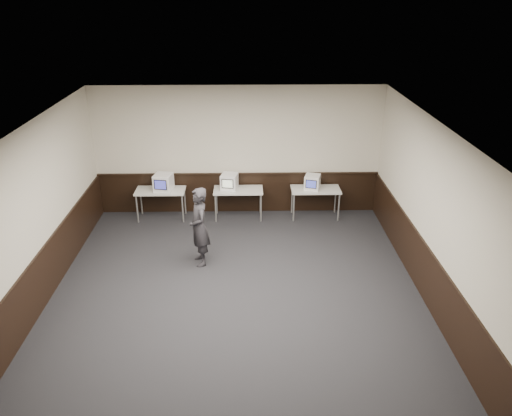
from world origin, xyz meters
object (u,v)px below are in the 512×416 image
(desk_center, at_px, (238,192))
(emac_center, at_px, (229,182))
(emac_right, at_px, (312,182))
(emac_left, at_px, (163,182))
(desk_left, at_px, (161,193))
(person, at_px, (199,227))
(desk_right, at_px, (316,191))

(desk_center, xyz_separation_m, emac_center, (-0.21, 0.04, 0.26))
(desk_center, xyz_separation_m, emac_right, (1.81, -0.01, 0.25))
(emac_left, height_order, emac_right, emac_left)
(desk_left, relative_size, emac_left, 2.39)
(emac_left, distance_m, person, 2.43)
(desk_center, height_order, desk_right, same)
(emac_center, xyz_separation_m, person, (-0.55, -2.25, -0.11))
(emac_right, bearing_deg, desk_right, 20.15)
(desk_left, bearing_deg, emac_right, -0.09)
(desk_center, height_order, person, person)
(desk_left, height_order, desk_center, same)
(desk_left, distance_m, emac_left, 0.30)
(desk_left, bearing_deg, emac_left, -15.34)
(desk_right, relative_size, emac_left, 2.39)
(desk_center, distance_m, person, 2.35)
(desk_center, bearing_deg, desk_right, 0.00)
(emac_right, relative_size, person, 0.27)
(desk_left, xyz_separation_m, person, (1.14, -2.21, 0.16))
(desk_right, height_order, emac_left, emac_left)
(desk_right, distance_m, person, 3.46)
(desk_center, height_order, emac_left, emac_left)
(emac_left, bearing_deg, desk_center, 10.68)
(emac_center, relative_size, person, 0.28)
(desk_center, bearing_deg, emac_left, -179.18)
(emac_left, relative_size, emac_right, 1.10)
(desk_center, distance_m, desk_right, 1.90)
(desk_right, bearing_deg, desk_center, 180.00)
(emac_center, bearing_deg, desk_right, 9.57)
(emac_left, bearing_deg, emac_right, 10.17)
(person, bearing_deg, emac_right, 112.63)
(desk_right, distance_m, emac_left, 3.72)
(desk_left, height_order, emac_right, emac_right)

